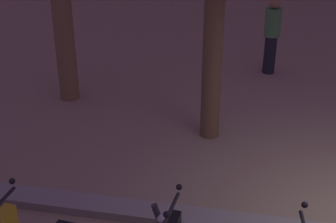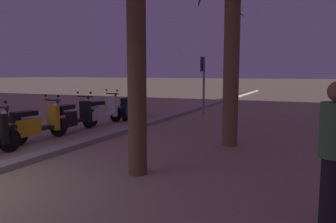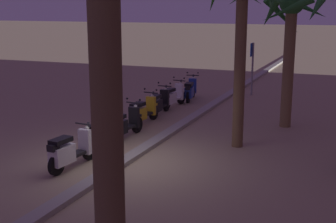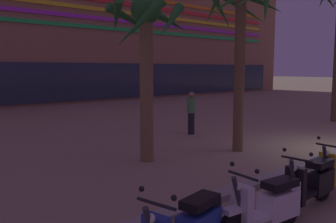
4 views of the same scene
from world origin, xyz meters
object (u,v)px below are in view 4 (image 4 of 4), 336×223
(palm_tree_far_corner, at_px, (146,38))
(pedestrian_by_palm_tree, at_px, (191,112))
(scooter_white_tail_end, at_px, (268,206))
(scooter_black_second_in_line, at_px, (312,183))
(palm_tree_mid_walkway, at_px, (241,18))

(palm_tree_far_corner, xyz_separation_m, pedestrian_by_palm_tree, (3.82, 2.04, -2.48))
(scooter_white_tail_end, height_order, pedestrian_by_palm_tree, pedestrian_by_palm_tree)
(scooter_white_tail_end, bearing_deg, palm_tree_far_corner, 74.17)
(pedestrian_by_palm_tree, bearing_deg, scooter_white_tail_end, -127.37)
(scooter_white_tail_end, xyz_separation_m, palm_tree_far_corner, (1.34, 4.72, 2.92))
(scooter_black_second_in_line, bearing_deg, pedestrian_by_palm_tree, 61.65)
(scooter_white_tail_end, bearing_deg, scooter_black_second_in_line, 2.31)
(palm_tree_mid_walkway, bearing_deg, palm_tree_far_corner, 161.68)
(scooter_black_second_in_line, distance_m, palm_tree_far_corner, 5.50)
(scooter_white_tail_end, bearing_deg, pedestrian_by_palm_tree, 52.63)
(scooter_white_tail_end, distance_m, palm_tree_far_corner, 5.71)
(palm_tree_far_corner, distance_m, pedestrian_by_palm_tree, 4.99)
(scooter_black_second_in_line, bearing_deg, scooter_white_tail_end, -177.69)
(scooter_black_second_in_line, xyz_separation_m, palm_tree_far_corner, (-0.21, 4.66, 2.91))
(scooter_white_tail_end, height_order, scooter_black_second_in_line, same)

